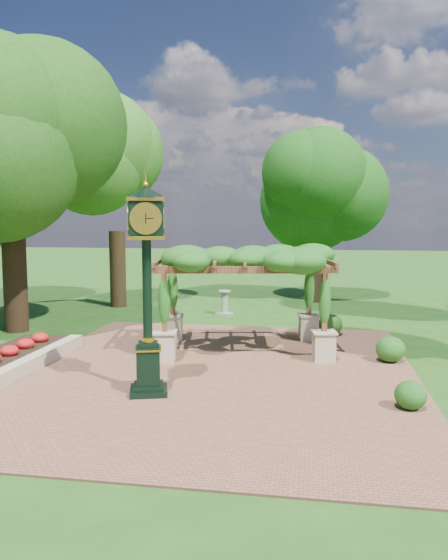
# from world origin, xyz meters

# --- Properties ---
(ground) EXTENTS (120.00, 120.00, 0.00)m
(ground) POSITION_xyz_m (0.00, 0.00, 0.00)
(ground) COLOR #1E4714
(ground) RESTS_ON ground
(brick_plaza) EXTENTS (10.00, 12.00, 0.04)m
(brick_plaza) POSITION_xyz_m (0.00, 1.00, 0.02)
(brick_plaza) COLOR brown
(brick_plaza) RESTS_ON ground
(border_wall) EXTENTS (0.35, 5.00, 0.40)m
(border_wall) POSITION_xyz_m (-4.60, 0.50, 0.20)
(border_wall) COLOR #C6B793
(border_wall) RESTS_ON ground
(flower_bed) EXTENTS (1.50, 5.00, 0.36)m
(flower_bed) POSITION_xyz_m (-5.50, 0.50, 0.18)
(flower_bed) COLOR red
(flower_bed) RESTS_ON ground
(pedestal_clock) EXTENTS (1.13, 1.13, 4.61)m
(pedestal_clock) POSITION_xyz_m (-1.10, -0.97, 2.76)
(pedestal_clock) COLOR black
(pedestal_clock) RESTS_ON brick_plaza
(pergola) EXTENTS (5.45, 3.93, 3.14)m
(pergola) POSITION_xyz_m (0.40, 3.43, 2.59)
(pergola) COLOR tan
(pergola) RESTS_ON brick_plaza
(sundial) EXTENTS (0.72, 0.72, 1.01)m
(sundial) POSITION_xyz_m (-1.14, 9.41, 0.44)
(sundial) COLOR gray
(sundial) RESTS_ON ground
(shrub_front) EXTENTS (0.71, 0.71, 0.58)m
(shrub_front) POSITION_xyz_m (4.42, -1.06, 0.33)
(shrub_front) COLOR #1D4F16
(shrub_front) RESTS_ON brick_plaza
(shrub_mid) EXTENTS (1.00, 1.00, 0.70)m
(shrub_mid) POSITION_xyz_m (4.51, 2.70, 0.39)
(shrub_mid) COLOR #1E5217
(shrub_mid) RESTS_ON brick_plaza
(shrub_back) EXTENTS (0.88, 0.88, 0.71)m
(shrub_back) POSITION_xyz_m (3.00, 5.95, 0.40)
(shrub_back) COLOR #2F601C
(shrub_back) RESTS_ON brick_plaza
(tree_west_near) EXTENTS (5.76, 5.76, 9.80)m
(tree_west_near) POSITION_xyz_m (-7.73, 5.02, 6.74)
(tree_west_near) COLOR #311E13
(tree_west_near) RESTS_ON ground
(tree_west_far) EXTENTS (4.56, 4.56, 8.68)m
(tree_west_far) POSITION_xyz_m (-6.18, 10.79, 5.95)
(tree_west_far) COLOR #332313
(tree_west_far) RESTS_ON ground
(tree_north) EXTENTS (4.74, 4.74, 7.37)m
(tree_north) POSITION_xyz_m (2.49, 13.71, 5.06)
(tree_north) COLOR #372616
(tree_north) RESTS_ON ground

